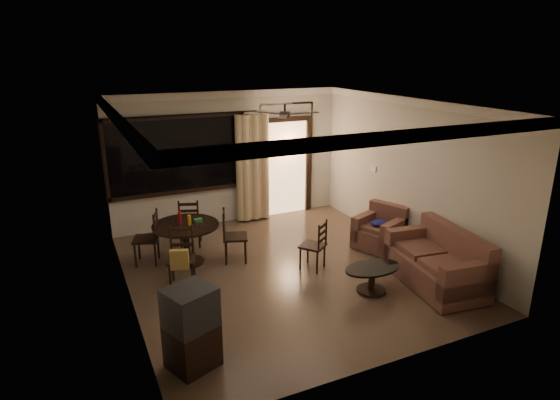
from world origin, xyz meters
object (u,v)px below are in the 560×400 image
dining_chair_north (191,231)px  side_chair (313,254)px  tv_cabinet (191,328)px  dining_chair_east (235,246)px  armchair (381,231)px  dining_chair_west (148,248)px  sofa (439,264)px  coffee_table (372,275)px  dining_table (186,232)px  dining_chair_south (182,268)px

dining_chair_north → side_chair: bearing=150.4°
tv_cabinet → dining_chair_east: bearing=39.1°
dining_chair_north → side_chair: 2.49m
dining_chair_east → armchair: 2.77m
dining_chair_west → sofa: size_ratio=0.53×
dining_chair_west → tv_cabinet: bearing=19.0°
tv_cabinet → coffee_table: size_ratio=1.09×
dining_chair_west → dining_chair_north: same height
dining_chair_west → armchair: bearing=93.5°
dining_chair_east → tv_cabinet: size_ratio=0.94×
dining_table → dining_chair_west: bearing=156.6°
dining_table → coffee_table: dining_table is taller
dining_chair_south → coffee_table: bearing=-9.2°
dining_table → tv_cabinet: (-0.64, -2.84, -0.06)m
tv_cabinet → side_chair: 3.07m
dining_chair_south → side_chair: dining_chair_south is taller
tv_cabinet → armchair: tv_cabinet is taller
tv_cabinet → armchair: 4.58m
dining_chair_west → armchair: 4.28m
side_chair → dining_chair_north: bearing=-86.3°
dining_table → sofa: size_ratio=0.64×
dining_chair_west → tv_cabinet: 3.12m
coffee_table → side_chair: bearing=111.9°
sofa → armchair: bearing=95.2°
dining_chair_south → armchair: 3.78m
dining_table → dining_chair_east: (0.79, -0.28, -0.29)m
dining_table → dining_chair_west: 0.75m
dining_chair_east → dining_table: bearing=89.9°
dining_table → dining_chair_east: dining_chair_east is taller
dining_chair_east → tv_cabinet: bearing=169.9°
tv_cabinet → sofa: size_ratio=0.57×
dining_chair_south → coffee_table: 2.98m
dining_chair_west → dining_chair_south: 1.14m
dining_chair_south → tv_cabinet: bearing=-80.9°
dining_chair_west → dining_chair_north: bearing=136.9°
dining_table → armchair: 3.61m
dining_chair_east → dining_chair_north: 1.15m
dining_chair_west → dining_chair_south: same height
dining_chair_south → side_chair: (2.18, -0.32, -0.05)m
coffee_table → dining_table: bearing=136.4°
dining_chair_east → sofa: dining_chair_east is taller
dining_chair_east → sofa: (2.64, -2.21, 0.08)m
sofa → tv_cabinet: bearing=-167.3°
dining_chair_north → armchair: bearing=172.5°
tv_cabinet → armchair: size_ratio=0.99×
dining_chair_north → armchair: (3.24, -1.62, 0.05)m
dining_chair_south → armchair: (3.78, -0.07, 0.02)m
dining_chair_west → dining_chair_east: size_ratio=1.00×
dining_table → dining_chair_west: dining_chair_west is taller
dining_chair_south → dining_chair_north: (0.54, 1.55, -0.02)m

